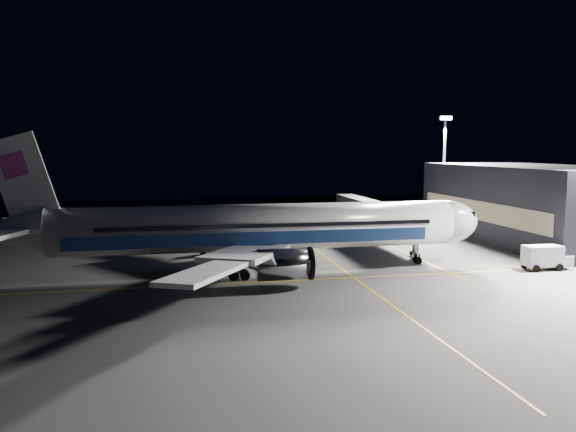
# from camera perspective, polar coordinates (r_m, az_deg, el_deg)

# --- Properties ---
(ground) EXTENTS (200.00, 200.00, 0.00)m
(ground) POSITION_cam_1_polar(r_m,az_deg,el_deg) (68.42, -2.91, -5.54)
(ground) COLOR #4C4C4F
(ground) RESTS_ON ground
(guide_line_main) EXTENTS (0.25, 80.00, 0.01)m
(guide_line_main) POSITION_cam_1_polar(r_m,az_deg,el_deg) (70.56, 5.18, -5.17)
(guide_line_main) COLOR gold
(guide_line_main) RESTS_ON ground
(guide_line_cross) EXTENTS (70.00, 0.25, 0.01)m
(guide_line_cross) POSITION_cam_1_polar(r_m,az_deg,el_deg) (62.65, -2.09, -6.70)
(guide_line_cross) COLOR gold
(guide_line_cross) RESTS_ON ground
(guide_line_side) EXTENTS (0.25, 40.00, 0.01)m
(guide_line_side) POSITION_cam_1_polar(r_m,az_deg,el_deg) (83.79, 11.12, -3.35)
(guide_line_side) COLOR gold
(guide_line_side) RESTS_ON ground
(airliner) EXTENTS (61.48, 54.22, 16.64)m
(airliner) POSITION_cam_1_polar(r_m,az_deg,el_deg) (67.35, -3.84, -1.28)
(airliner) COLOR silver
(airliner) RESTS_ON ground
(terminal) EXTENTS (18.12, 40.00, 12.00)m
(terminal) POSITION_cam_1_polar(r_m,az_deg,el_deg) (98.01, 23.35, 1.23)
(terminal) COLOR black
(terminal) RESTS_ON ground
(jet_bridge) EXTENTS (3.60, 34.40, 6.30)m
(jet_bridge) POSITION_cam_1_polar(r_m,az_deg,el_deg) (90.54, 9.23, 0.38)
(jet_bridge) COLOR #B2B2B7
(jet_bridge) RESTS_ON ground
(floodlight_mast_north) EXTENTS (2.40, 0.68, 20.70)m
(floodlight_mast_north) POSITION_cam_1_polar(r_m,az_deg,el_deg) (110.03, 15.57, 5.43)
(floodlight_mast_north) COLOR #59595E
(floodlight_mast_north) RESTS_ON ground
(service_truck) EXTENTS (5.82, 2.64, 2.96)m
(service_truck) POSITION_cam_1_polar(r_m,az_deg,el_deg) (75.42, 24.76, -3.78)
(service_truck) COLOR silver
(service_truck) RESTS_ON ground
(baggage_tug) EXTENTS (2.84, 2.46, 1.80)m
(baggage_tug) POSITION_cam_1_polar(r_m,az_deg,el_deg) (78.69, -7.99, -3.34)
(baggage_tug) COLOR black
(baggage_tug) RESTS_ON ground
(safety_cone_a) EXTENTS (0.39, 0.39, 0.59)m
(safety_cone_a) POSITION_cam_1_polar(r_m,az_deg,el_deg) (73.29, 1.28, -4.46)
(safety_cone_a) COLOR #FB5C0A
(safety_cone_a) RESTS_ON ground
(safety_cone_b) EXTENTS (0.41, 0.41, 0.61)m
(safety_cone_b) POSITION_cam_1_polar(r_m,az_deg,el_deg) (74.28, -3.91, -4.31)
(safety_cone_b) COLOR #FB5C0A
(safety_cone_b) RESTS_ON ground
(safety_cone_c) EXTENTS (0.42, 0.42, 0.64)m
(safety_cone_c) POSITION_cam_1_polar(r_m,az_deg,el_deg) (74.72, -2.09, -4.22)
(safety_cone_c) COLOR #FB5C0A
(safety_cone_c) RESTS_ON ground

